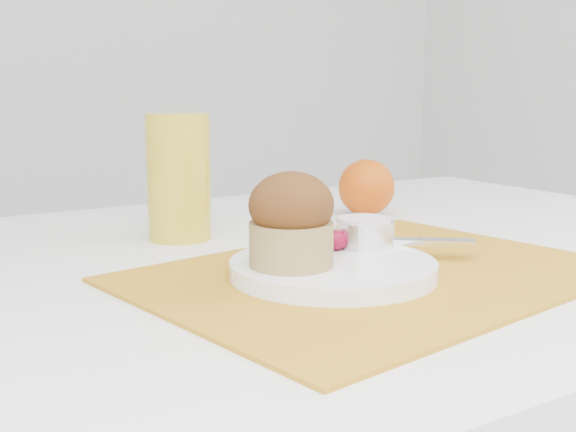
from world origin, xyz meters
TOP-DOWN VIEW (x-y plane):
  - placemat at (-0.01, -0.07)m, footprint 0.50×0.40m
  - plate at (-0.05, -0.07)m, footprint 0.25×0.25m
  - ramekin at (0.01, -0.03)m, footprint 0.08×0.08m
  - cream at (0.01, -0.03)m, footprint 0.07×0.07m
  - raspberry_near at (-0.02, -0.01)m, footprint 0.02×0.02m
  - raspberry_far at (-0.03, -0.03)m, footprint 0.02×0.02m
  - butter_knife at (0.03, -0.03)m, footprint 0.18×0.14m
  - orange at (0.19, 0.19)m, footprint 0.08×0.08m
  - juice_glass at (-0.10, 0.19)m, footprint 0.09×0.09m
  - muffin at (-0.10, -0.06)m, footprint 0.10×0.10m

SIDE VIEW (x-z plane):
  - placemat at x=-0.01m, z-range 0.75..0.75m
  - plate at x=-0.05m, z-range 0.75..0.77m
  - butter_knife at x=0.03m, z-range 0.77..0.78m
  - raspberry_near at x=-0.02m, z-range 0.77..0.79m
  - raspberry_far at x=-0.03m, z-range 0.77..0.79m
  - ramekin at x=0.01m, z-range 0.77..0.80m
  - orange at x=0.19m, z-range 0.75..0.83m
  - cream at x=0.01m, z-range 0.79..0.80m
  - muffin at x=-0.10m, z-range 0.77..0.86m
  - juice_glass at x=-0.10m, z-range 0.75..0.90m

